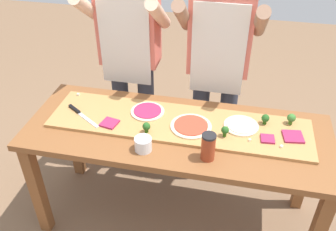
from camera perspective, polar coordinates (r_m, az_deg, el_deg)
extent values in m
plane|color=brown|center=(2.69, 1.18, -15.32)|extent=(8.00, 8.00, 0.00)
cube|color=brown|center=(2.49, -19.77, -10.91)|extent=(0.07, 0.07, 0.73)
cube|color=brown|center=(2.84, -14.47, -3.02)|extent=(0.07, 0.07, 0.73)
cube|color=brown|center=(2.66, 20.78, -7.69)|extent=(0.07, 0.07, 0.73)
cube|color=brown|center=(2.16, 1.42, -2.64)|extent=(1.80, 0.68, 0.04)
cube|color=#B27F47|center=(2.18, 1.71, -1.26)|extent=(1.55, 0.38, 0.02)
cube|color=#B7BABF|center=(2.24, -12.34, -0.71)|extent=(0.17, 0.13, 0.00)
cube|color=black|center=(2.34, -14.42, 0.99)|extent=(0.10, 0.08, 0.02)
cylinder|color=beige|center=(2.13, 3.61, -1.69)|extent=(0.24, 0.24, 0.01)
cylinder|color=#BC3D28|center=(2.13, 3.62, -1.51)|extent=(0.20, 0.20, 0.01)
cylinder|color=beige|center=(2.18, 11.36, -1.59)|extent=(0.20, 0.20, 0.01)
cylinder|color=silver|center=(2.17, 11.38, -1.42)|extent=(0.17, 0.17, 0.01)
cylinder|color=beige|center=(2.25, -3.22, 0.62)|extent=(0.21, 0.21, 0.01)
cylinder|color=#9E234C|center=(2.25, -3.22, 0.79)|extent=(0.17, 0.17, 0.01)
cube|color=#9E234C|center=(2.17, 18.97, -3.14)|extent=(0.12, 0.12, 0.01)
cube|color=#9E234C|center=(2.11, 15.32, -3.54)|extent=(0.08, 0.08, 0.01)
cube|color=#9E234C|center=(2.18, -9.14, -1.18)|extent=(0.11, 0.11, 0.01)
cylinder|color=#2C5915|center=(2.23, 14.89, -1.00)|extent=(0.02, 0.02, 0.02)
sphere|color=#23561E|center=(2.21, 15.00, -0.40)|extent=(0.05, 0.05, 0.05)
cylinder|color=#2C5915|center=(2.09, -3.37, -2.34)|extent=(0.02, 0.02, 0.03)
sphere|color=#23561E|center=(2.07, -3.40, -1.70)|extent=(0.05, 0.05, 0.05)
cylinder|color=#3F7220|center=(2.27, 18.61, -0.96)|extent=(0.02, 0.02, 0.03)
sphere|color=#38752D|center=(2.25, 18.75, -0.34)|extent=(0.05, 0.05, 0.05)
cylinder|color=#2C5915|center=(2.08, 8.84, -2.91)|extent=(0.02, 0.02, 0.03)
sphere|color=#23561E|center=(2.06, 8.92, -2.26)|extent=(0.04, 0.04, 0.04)
cube|color=white|center=(2.08, 17.32, -4.64)|extent=(0.02, 0.02, 0.01)
cube|color=silver|center=(2.48, -13.85, 3.21)|extent=(0.02, 0.02, 0.01)
cube|color=white|center=(2.08, 12.67, -3.78)|extent=(0.01, 0.01, 0.01)
cylinder|color=white|center=(1.99, -3.91, -4.50)|extent=(0.09, 0.09, 0.08)
cylinder|color=white|center=(2.00, -3.89, -4.84)|extent=(0.08, 0.08, 0.04)
cylinder|color=#99381E|center=(1.92, 6.30, -5.03)|extent=(0.08, 0.08, 0.15)
cylinder|color=black|center=(1.87, 6.46, -3.20)|extent=(0.08, 0.08, 0.01)
cylinder|color=#333847|center=(2.88, -7.18, 0.63)|extent=(0.12, 0.12, 0.90)
cylinder|color=#333847|center=(2.83, -3.33, 0.15)|extent=(0.12, 0.12, 0.90)
cube|color=#DB6B5B|center=(2.50, -6.19, 14.05)|extent=(0.40, 0.20, 0.55)
cube|color=silver|center=(2.44, -6.82, 11.32)|extent=(0.34, 0.01, 0.60)
cylinder|color=#DBB293|center=(2.45, -12.42, 16.01)|extent=(0.08, 0.39, 0.31)
cylinder|color=#DBB293|center=(2.31, -1.49, 15.58)|extent=(0.08, 0.39, 0.31)
cylinder|color=#333847|center=(2.76, 4.97, -0.90)|extent=(0.12, 0.12, 0.90)
cylinder|color=#333847|center=(2.75, 9.09, -1.41)|extent=(0.12, 0.12, 0.90)
cube|color=#DB6B5B|center=(2.40, 8.29, 12.86)|extent=(0.40, 0.20, 0.55)
cube|color=silver|center=(2.33, 7.87, 9.99)|extent=(0.34, 0.01, 0.60)
cylinder|color=#997056|center=(2.28, 2.37, 15.30)|extent=(0.08, 0.39, 0.31)
cylinder|color=#997056|center=(2.26, 14.30, 14.00)|extent=(0.08, 0.39, 0.31)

